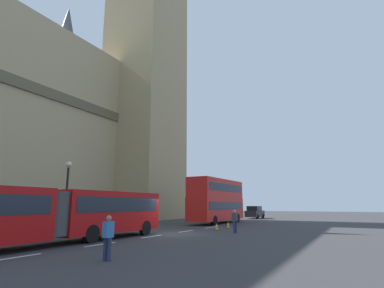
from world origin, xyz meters
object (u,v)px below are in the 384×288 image
at_px(sedan_lead, 255,212).
at_px(pedestrian_near_cones, 108,236).
at_px(double_decker_bus, 217,199).
at_px(street_lamp, 67,191).
at_px(traffic_cone_middle, 228,225).
at_px(articulated_bus, 48,211).
at_px(pedestrian_by_kerb, 235,220).
at_px(traffic_cone_west, 217,227).

distance_m(sedan_lead, pedestrian_near_cones, 37.45).
distance_m(double_decker_bus, street_lamp, 17.58).
relative_size(traffic_cone_middle, pedestrian_near_cones, 0.34).
xyz_separation_m(articulated_bus, pedestrian_by_kerb, (11.62, -5.93, -0.83)).
height_order(sedan_lead, traffic_cone_west, sedan_lead).
height_order(street_lamp, pedestrian_by_kerb, street_lamp).
distance_m(traffic_cone_middle, pedestrian_near_cones, 17.40).
distance_m(sedan_lead, traffic_cone_west, 22.39).
distance_m(articulated_bus, double_decker_bus, 21.69).
distance_m(sedan_lead, pedestrian_by_kerb, 24.55).
bearing_deg(traffic_cone_west, sedan_lead, 9.15).
height_order(traffic_cone_west, street_lamp, street_lamp).
distance_m(double_decker_bus, pedestrian_near_cones, 24.00).
bearing_deg(sedan_lead, articulated_bus, 179.87).
bearing_deg(pedestrian_by_kerb, articulated_bus, 152.96).
bearing_deg(street_lamp, traffic_cone_west, -43.13).
xyz_separation_m(sedan_lead, pedestrian_near_cones, (-37.01, -5.72, -0.00)).
distance_m(traffic_cone_west, pedestrian_near_cones, 15.08).
xyz_separation_m(articulated_bus, double_decker_bus, (21.67, 0.00, 0.96)).
xyz_separation_m(traffic_cone_middle, pedestrian_near_cones, (-17.26, -2.09, 0.63)).
height_order(articulated_bus, pedestrian_by_kerb, articulated_bus).
distance_m(articulated_bus, pedestrian_near_cones, 6.05).
relative_size(traffic_cone_west, street_lamp, 0.11).
xyz_separation_m(double_decker_bus, street_lamp, (-16.99, 4.50, 0.35)).
bearing_deg(traffic_cone_middle, traffic_cone_west, 178.27).
bearing_deg(traffic_cone_west, traffic_cone_middle, -1.73).
bearing_deg(sedan_lead, traffic_cone_west, -170.85).
height_order(sedan_lead, pedestrian_by_kerb, sedan_lead).
bearing_deg(sedan_lead, traffic_cone_middle, -169.59).
xyz_separation_m(traffic_cone_west, pedestrian_by_kerb, (-1.75, -2.30, 0.63)).
relative_size(double_decker_bus, pedestrian_near_cones, 6.16).
relative_size(articulated_bus, street_lamp, 3.15).
height_order(articulated_bus, street_lamp, street_lamp).
bearing_deg(double_decker_bus, traffic_cone_middle, -148.07).
distance_m(traffic_cone_west, pedestrian_by_kerb, 2.95).
relative_size(street_lamp, pedestrian_near_cones, 3.12).
bearing_deg(pedestrian_by_kerb, double_decker_bus, 30.57).
distance_m(double_decker_bus, traffic_cone_west, 9.38).
bearing_deg(double_decker_bus, articulated_bus, -179.99).
distance_m(street_lamp, pedestrian_by_kerb, 12.72).
distance_m(double_decker_bus, pedestrian_by_kerb, 11.81).
xyz_separation_m(articulated_bus, pedestrian_near_cones, (-1.54, -5.79, -0.83)).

